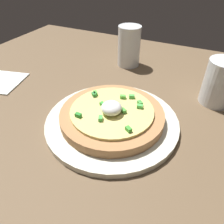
# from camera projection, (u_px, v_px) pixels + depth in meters

# --- Properties ---
(dining_table) EXTENTS (1.13, 0.83, 0.03)m
(dining_table) POSITION_uv_depth(u_px,v_px,m) (114.00, 93.00, 0.61)
(dining_table) COLOR brown
(dining_table) RESTS_ON ground
(plate) EXTENTS (0.29, 0.29, 0.01)m
(plate) POSITION_uv_depth(u_px,v_px,m) (112.00, 121.00, 0.48)
(plate) COLOR silver
(plate) RESTS_ON dining_table
(pizza) EXTENTS (0.23, 0.23, 0.05)m
(pizza) POSITION_uv_depth(u_px,v_px,m) (112.00, 114.00, 0.47)
(pizza) COLOR #AE794B
(pizza) RESTS_ON plate
(cup_near) EXTENTS (0.08, 0.08, 0.11)m
(cup_near) POSITION_uv_depth(u_px,v_px,m) (221.00, 84.00, 0.52)
(cup_near) COLOR silver
(cup_near) RESTS_ON dining_table
(cup_far) EXTENTS (0.07, 0.07, 0.13)m
(cup_far) POSITION_uv_depth(u_px,v_px,m) (129.00, 49.00, 0.69)
(cup_far) COLOR silver
(cup_far) RESTS_ON dining_table
(napkin) EXTENTS (0.15, 0.15, 0.00)m
(napkin) POSITION_uv_depth(u_px,v_px,m) (0.00, 82.00, 0.63)
(napkin) COLOR white
(napkin) RESTS_ON dining_table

